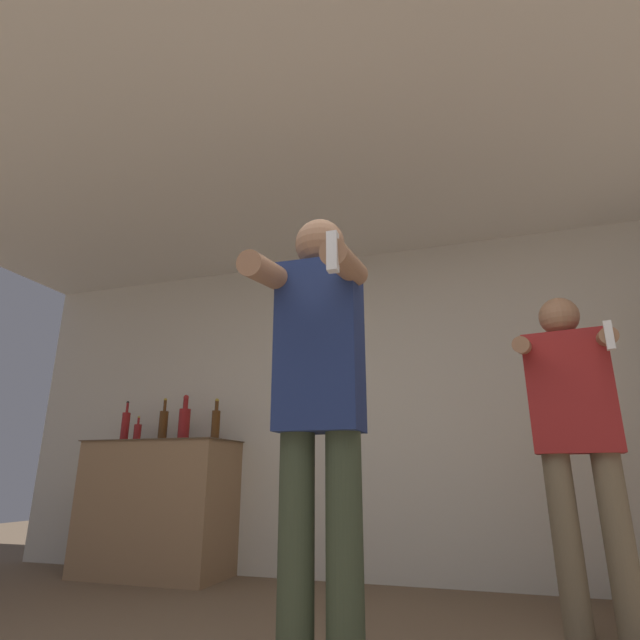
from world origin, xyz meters
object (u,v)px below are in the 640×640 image
at_px(person_woman_foreground, 319,397).
at_px(bottle_amber_bourbon, 184,422).
at_px(bottle_green_wine, 216,423).
at_px(bottle_dark_rum, 163,425).
at_px(bottle_brown_liquor, 125,426).
at_px(bottle_tall_gin, 137,432).
at_px(person_man_side, 576,427).

bearing_deg(person_woman_foreground, bottle_amber_bourbon, 133.80).
xyz_separation_m(bottle_green_wine, person_woman_foreground, (1.45, -1.81, -0.12)).
distance_m(bottle_green_wine, bottle_dark_rum, 0.49).
xyz_separation_m(bottle_amber_bourbon, person_woman_foreground, (1.74, -1.81, -0.13)).
bearing_deg(bottle_brown_liquor, person_woman_foreground, -38.11).
distance_m(bottle_green_wine, bottle_tall_gin, 0.74).
height_order(bottle_green_wine, bottle_brown_liquor, bottle_brown_liquor).
relative_size(bottle_amber_bourbon, bottle_green_wine, 1.13).
distance_m(bottle_dark_rum, bottle_tall_gin, 0.25).
distance_m(bottle_green_wine, person_man_side, 2.60).
bearing_deg(bottle_dark_rum, bottle_amber_bourbon, 0.00).
xyz_separation_m(person_woman_foreground, person_man_side, (1.05, 1.12, -0.04)).
height_order(bottle_brown_liquor, person_man_side, person_man_side).
distance_m(bottle_amber_bourbon, bottle_green_wine, 0.29).
distance_m(bottle_amber_bourbon, bottle_tall_gin, 0.45).
relative_size(bottle_dark_rum, bottle_brown_liquor, 1.02).
distance_m(bottle_green_wine, person_woman_foreground, 2.33).
bearing_deg(bottle_brown_liquor, person_man_side, -11.64).
bearing_deg(bottle_amber_bourbon, person_man_side, -13.95).
xyz_separation_m(bottle_tall_gin, person_man_side, (3.23, -0.69, -0.11)).
xyz_separation_m(bottle_green_wine, bottle_tall_gin, (-0.73, -0.00, -0.05)).
bearing_deg(bottle_green_wine, bottle_brown_liquor, -180.00).
distance_m(bottle_amber_bourbon, bottle_dark_rum, 0.20).
distance_m(bottle_dark_rum, person_woman_foreground, 2.66).
distance_m(bottle_amber_bourbon, bottle_brown_liquor, 0.57).
relative_size(bottle_brown_liquor, person_man_side, 0.20).
distance_m(bottle_tall_gin, bottle_brown_liquor, 0.14).
bearing_deg(bottle_amber_bourbon, bottle_brown_liquor, 180.00).
height_order(bottle_dark_rum, person_woman_foreground, person_woman_foreground).
bearing_deg(person_man_side, bottle_green_wine, 164.50).
bearing_deg(bottle_dark_rum, person_man_side, -13.05).
height_order(bottle_dark_rum, person_man_side, person_man_side).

